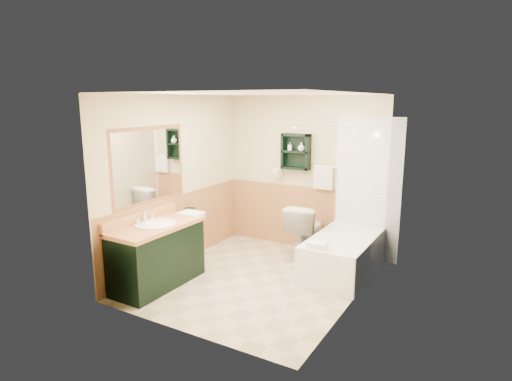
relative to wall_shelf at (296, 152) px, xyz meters
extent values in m
plane|color=#C0AC8C|center=(0.10, -1.41, -1.55)|extent=(3.00, 3.00, 0.00)
cube|color=beige|center=(0.10, 0.11, -0.35)|extent=(2.60, 0.04, 2.40)
cube|color=beige|center=(-1.22, -1.41, -0.35)|extent=(0.04, 3.00, 2.40)
cube|color=beige|center=(1.42, -1.41, -0.35)|extent=(0.04, 3.00, 2.40)
cube|color=white|center=(0.10, -1.41, 0.87)|extent=(2.60, 3.00, 0.04)
cube|color=black|center=(0.00, 0.00, 0.00)|extent=(0.45, 0.15, 0.55)
cylinder|color=silver|center=(0.63, -0.66, 0.45)|extent=(0.03, 1.60, 0.03)
cube|color=black|center=(-0.89, -2.17, -1.15)|extent=(0.59, 1.26, 0.80)
cube|color=white|center=(1.03, -0.59, -1.29)|extent=(0.78, 1.50, 0.52)
imported|color=white|center=(0.31, -0.27, -1.15)|extent=(0.53, 0.86, 0.81)
cube|color=silver|center=(-0.79, -1.60, -0.73)|extent=(0.31, 0.25, 0.04)
imported|color=black|center=(-1.06, -1.42, -0.65)|extent=(0.14, 0.10, 0.20)
cube|color=silver|center=(0.88, -1.21, -1.00)|extent=(0.22, 0.19, 0.07)
imported|color=white|center=(-0.10, -0.01, 0.04)|extent=(0.07, 0.13, 0.06)
imported|color=white|center=(0.09, -0.01, 0.07)|extent=(0.11, 0.14, 0.10)
camera|label=1|loc=(2.76, -5.98, 0.76)|focal=30.00mm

